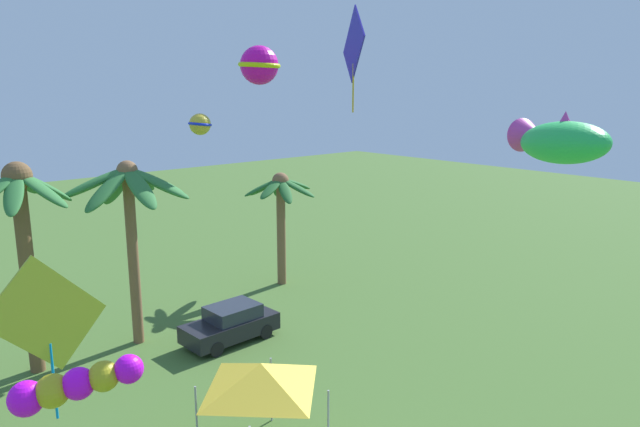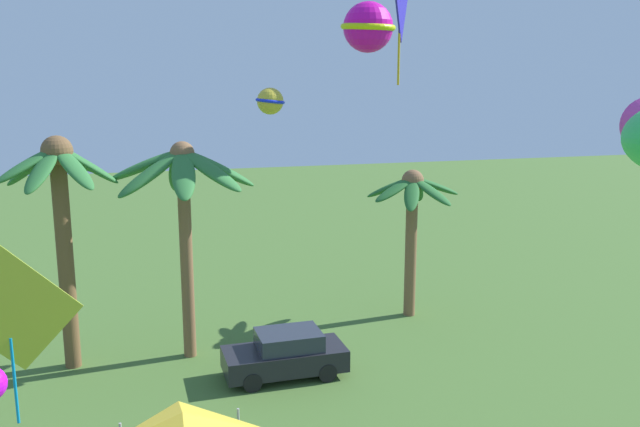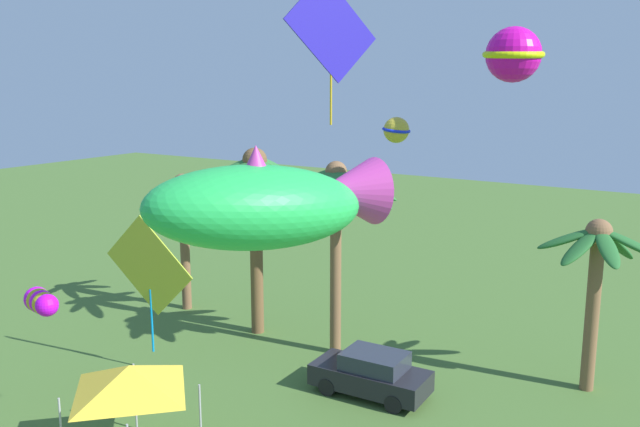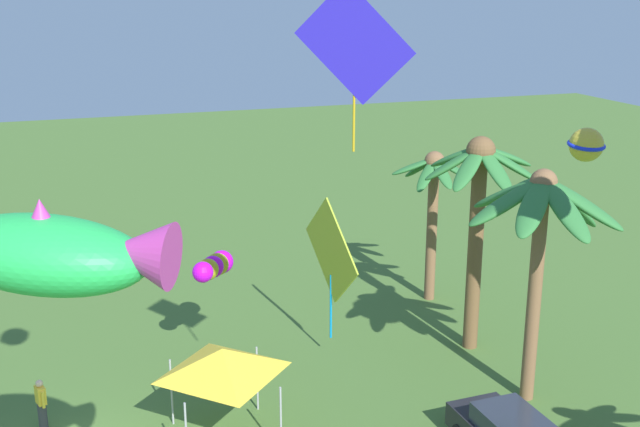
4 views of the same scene
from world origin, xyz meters
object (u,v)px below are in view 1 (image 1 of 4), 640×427
palm_tree_1 (21,219)px  kite_diamond_4 (47,317)px  kite_ball_5 (200,124)px  kite_fish_1 (558,141)px  parked_car_0 (231,324)px  festival_tent (261,376)px  palm_tree_3 (280,200)px  kite_tube_6 (72,385)px  kite_diamond_2 (354,46)px  palm_tree_2 (131,199)px  kite_ball_3 (259,65)px

palm_tree_1 → kite_diamond_4: bearing=-99.9°
kite_ball_5 → kite_fish_1: bearing=-71.7°
parked_car_0 → kite_ball_5: (-0.08, 1.65, 7.98)m
parked_car_0 → kite_ball_5: 8.15m
kite_fish_1 → kite_diamond_4: 15.35m
festival_tent → kite_fish_1: kite_fish_1 is taller
palm_tree_3 → kite_tube_6: (-14.27, -10.67, -0.90)m
palm_tree_3 → kite_diamond_2: size_ratio=1.77×
festival_tent → kite_ball_5: kite_ball_5 is taller
palm_tree_2 → kite_diamond_2: 10.44m
palm_tree_2 → kite_ball_3: size_ratio=2.93×
parked_car_0 → kite_ball_3: bearing=35.0°
palm_tree_1 → parked_car_0: (6.73, -2.57, -4.96)m
kite_fish_1 → kite_diamond_2: (-2.54, 5.81, 2.79)m
palm_tree_2 → festival_tent: size_ratio=2.60×
kite_ball_3 → kite_tube_6: kite_ball_3 is taller
palm_tree_2 → kite_tube_6: palm_tree_2 is taller
palm_tree_3 → kite_fish_1: bearing=-96.7°
palm_tree_1 → kite_diamond_4: 5.44m
kite_ball_3 → kite_diamond_4: bearing=-156.2°
palm_tree_1 → kite_diamond_4: size_ratio=1.54×
parked_car_0 → kite_fish_1: (4.15, -11.09, 7.92)m
palm_tree_2 → kite_ball_5: size_ratio=7.76×
kite_tube_6 → parked_car_0: bearing=37.4°
palm_tree_1 → parked_car_0: bearing=-20.9°
kite_tube_6 → kite_diamond_2: bearing=6.2°
kite_diamond_2 → kite_diamond_4: bearing=163.0°
festival_tent → kite_diamond_2: kite_diamond_2 is taller
kite_diamond_2 → parked_car_0: bearing=107.0°
palm_tree_2 → festival_tent: (-0.80, -9.49, -3.47)m
palm_tree_2 → kite_ball_5: bearing=-15.3°
palm_tree_3 → kite_ball_5: size_ratio=6.19×
festival_tent → palm_tree_2: bearing=85.2°
kite_diamond_4 → kite_tube_6: bearing=-100.2°
kite_fish_1 → parked_car_0: bearing=110.5°
palm_tree_2 → palm_tree_3: palm_tree_2 is taller
palm_tree_3 → kite_diamond_4: size_ratio=1.18×
kite_diamond_2 → kite_ball_5: (-1.69, 6.92, -2.73)m
kite_ball_5 → palm_tree_1: bearing=172.1°
kite_diamond_2 → kite_diamond_4: size_ratio=0.67×
palm_tree_3 → kite_ball_3: size_ratio=2.34×
palm_tree_2 → kite_diamond_2: (4.43, -7.68, 5.53)m
festival_tent → kite_ball_3: bearing=53.4°
parked_car_0 → kite_diamond_4: 8.58m
palm_tree_3 → parked_car_0: size_ratio=1.50×
palm_tree_1 → festival_tent: bearing=-72.2°
kite_fish_1 → kite_ball_5: 13.42m
palm_tree_3 → kite_ball_3: kite_ball_3 is taller
palm_tree_1 → palm_tree_3: (12.70, 1.74, -1.22)m
palm_tree_3 → kite_tube_6: size_ratio=2.20×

